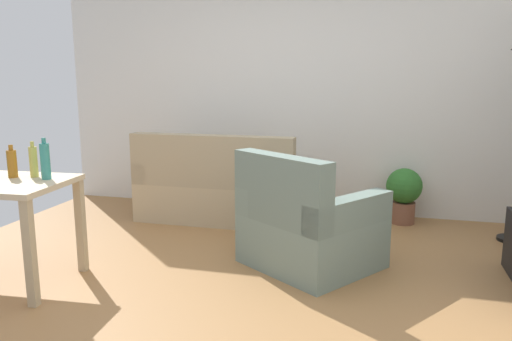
% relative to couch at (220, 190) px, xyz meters
% --- Properties ---
extents(ground_plane, '(5.20, 4.40, 0.02)m').
position_rel_couch_xyz_m(ground_plane, '(0.57, -1.59, -0.32)').
color(ground_plane, '#9E7042').
extents(wall_rear, '(5.20, 0.10, 2.70)m').
position_rel_couch_xyz_m(wall_rear, '(0.57, 0.61, 1.04)').
color(wall_rear, silver).
rests_on(wall_rear, ground_plane).
extents(couch, '(1.67, 0.84, 0.92)m').
position_rel_couch_xyz_m(couch, '(0.00, 0.00, 0.00)').
color(couch, tan).
rests_on(couch, ground_plane).
extents(potted_plant, '(0.36, 0.36, 0.57)m').
position_rel_couch_xyz_m(potted_plant, '(1.86, 0.31, 0.02)').
color(potted_plant, brown).
rests_on(potted_plant, ground_plane).
extents(armchair, '(1.22, 1.20, 0.92)m').
position_rel_couch_xyz_m(armchair, '(1.09, -1.11, 0.01)').
color(armchair, slate).
rests_on(armchair, ground_plane).
extents(bottle_amber, '(0.07, 0.07, 0.24)m').
position_rel_couch_xyz_m(bottle_amber, '(-0.96, -1.84, 0.56)').
color(bottle_amber, '#9E6019').
rests_on(bottle_amber, desk).
extents(bottle_squat, '(0.06, 0.06, 0.26)m').
position_rel_couch_xyz_m(bottle_squat, '(-0.82, -1.80, 0.57)').
color(bottle_squat, '#BCB24C').
rests_on(bottle_squat, desk).
extents(bottle_tall, '(0.07, 0.07, 0.30)m').
position_rel_couch_xyz_m(bottle_tall, '(-0.68, -1.84, 0.59)').
color(bottle_tall, teal).
rests_on(bottle_tall, desk).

